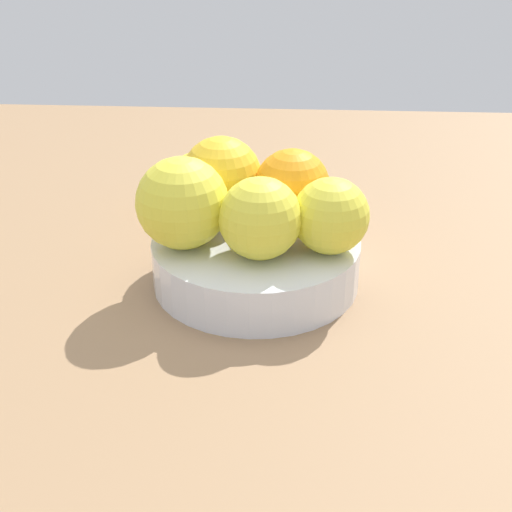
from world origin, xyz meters
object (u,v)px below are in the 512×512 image
at_px(orange_in_bowl_2, 331,216).
at_px(orange_in_bowl_4, 182,203).
at_px(orange_in_bowl_0, 260,218).
at_px(orange_loose_0, 198,182).
at_px(fruit_bowl, 256,261).
at_px(orange_in_bowl_1, 222,177).
at_px(orange_in_bowl_3, 292,187).

height_order(orange_in_bowl_2, orange_in_bowl_4, orange_in_bowl_4).
distance_m(orange_in_bowl_0, orange_loose_0, 0.21).
relative_size(orange_in_bowl_2, orange_loose_0, 0.99).
bearing_deg(orange_in_bowl_0, fruit_bowl, 9.97).
bearing_deg(orange_in_bowl_4, orange_in_bowl_1, -21.64).
distance_m(orange_in_bowl_2, orange_in_bowl_3, 0.07).
xyz_separation_m(fruit_bowl, orange_in_bowl_2, (-0.02, -0.06, 0.06)).
distance_m(fruit_bowl, orange_in_bowl_4, 0.09).
xyz_separation_m(orange_in_bowl_2, orange_in_bowl_4, (0.00, 0.13, 0.01)).
bearing_deg(orange_in_bowl_0, orange_in_bowl_4, 76.57).
height_order(fruit_bowl, orange_in_bowl_4, orange_in_bowl_4).
relative_size(fruit_bowl, orange_in_bowl_3, 2.67).
bearing_deg(orange_in_bowl_3, orange_in_bowl_2, -149.55).
bearing_deg(fruit_bowl, orange_in_bowl_3, -38.33).
height_order(orange_in_bowl_0, orange_in_bowl_1, orange_in_bowl_1).
relative_size(orange_in_bowl_4, orange_loose_0, 1.21).
distance_m(fruit_bowl, orange_in_bowl_0, 0.07).
relative_size(orange_in_bowl_0, orange_in_bowl_4, 0.88).
distance_m(fruit_bowl, orange_in_bowl_3, 0.08).
xyz_separation_m(orange_in_bowl_0, orange_in_bowl_3, (0.07, -0.03, 0.00)).
distance_m(orange_in_bowl_0, orange_in_bowl_4, 0.07).
bearing_deg(orange_in_bowl_3, fruit_bowl, 141.67).
relative_size(orange_in_bowl_0, orange_loose_0, 1.06).
bearing_deg(orange_in_bowl_2, orange_in_bowl_0, 102.41).
relative_size(fruit_bowl, orange_in_bowl_4, 2.34).
xyz_separation_m(orange_in_bowl_3, orange_in_bowl_4, (-0.05, 0.09, 0.00)).
bearing_deg(orange_loose_0, orange_in_bowl_3, -138.03).
bearing_deg(orange_in_bowl_4, orange_in_bowl_0, -103.43).
distance_m(orange_in_bowl_1, orange_in_bowl_4, 0.07).
bearing_deg(fruit_bowl, orange_loose_0, 25.34).
distance_m(orange_in_bowl_1, orange_loose_0, 0.12).
xyz_separation_m(orange_in_bowl_1, orange_loose_0, (0.10, 0.04, -0.05)).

